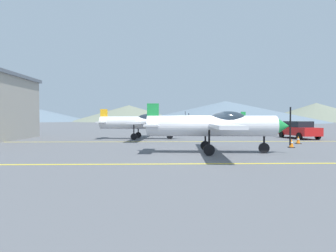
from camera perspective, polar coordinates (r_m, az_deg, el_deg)
The scene contains 13 objects.
ground_plane at distance 15.69m, azimuth 6.53°, elevation -5.45°, with size 400.00×400.00×0.00m, color #54565B.
apron_line_near at distance 12.11m, azimuth 9.00°, elevation -7.55°, with size 80.00×0.16×0.01m, color yellow.
apron_line_far at distance 22.96m, azimuth 3.93°, elevation -3.17°, with size 80.00×0.16×0.01m, color yellow.
airplane_near at distance 15.70m, azimuth 9.78°, elevation 0.18°, with size 7.95×9.14×2.73m.
airplane_mid at distance 25.85m, azimuth -5.35°, elevation 0.77°, with size 7.96×9.15×2.73m.
airplane_far at distance 36.67m, azimuth 10.14°, elevation 1.02°, with size 8.00×9.12×2.73m.
car_sedan at distance 29.11m, azimuth 24.90°, elevation -0.65°, with size 2.44×4.49×1.62m.
traffic_cone_front at distance 20.04m, azimuth 23.67°, elevation -3.20°, with size 0.36×0.36×0.59m.
traffic_cone_side at distance 23.21m, azimuth 24.83°, elevation -2.57°, with size 0.36×0.36×0.59m.
hill_left at distance 163.05m, azimuth -26.63°, elevation 2.20°, with size 65.37×65.37×7.88m, color slate.
hill_centerleft at distance 148.15m, azimuth -7.92°, elevation 2.55°, with size 58.76×58.76×8.48m, color slate.
hill_centerright at distance 129.88m, azimuth 11.56°, elevation 2.87°, with size 85.05×85.05×9.47m, color slate.
hill_right at distance 163.34m, azimuth 27.75°, elevation 2.48°, with size 58.08×58.08×9.55m, color slate.
Camera 1 is at (-2.20, -15.41, 1.94)m, focal length 30.15 mm.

